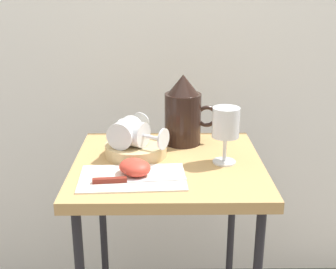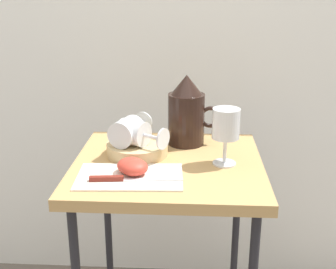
{
  "view_description": "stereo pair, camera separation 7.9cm",
  "coord_description": "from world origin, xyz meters",
  "px_view_note": "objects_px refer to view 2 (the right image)",
  "views": [
    {
      "loc": [
        -0.01,
        -1.15,
        1.19
      ],
      "look_at": [
        0.0,
        0.0,
        0.8
      ],
      "focal_mm": 47.76,
      "sensor_mm": 36.0,
      "label": 1
    },
    {
      "loc": [
        0.07,
        -1.15,
        1.19
      ],
      "look_at": [
        0.0,
        0.0,
        0.8
      ],
      "focal_mm": 47.76,
      "sensor_mm": 36.0,
      "label": 2
    }
  ],
  "objects_px": {
    "apple_half_right": "(131,165)",
    "pitcher": "(187,117)",
    "apple_half_left": "(134,167)",
    "knife": "(122,179)",
    "wine_glass_upright": "(226,127)",
    "wine_glass_tipped_near": "(135,133)",
    "table": "(168,186)",
    "wine_glass_tipped_far": "(127,131)",
    "basket_tray": "(137,149)"
  },
  "relations": [
    {
      "from": "wine_glass_upright",
      "to": "apple_half_right",
      "type": "xyz_separation_m",
      "value": [
        -0.25,
        -0.08,
        -0.08
      ]
    },
    {
      "from": "basket_tray",
      "to": "pitcher",
      "type": "xyz_separation_m",
      "value": [
        0.14,
        0.1,
        0.07
      ]
    },
    {
      "from": "table",
      "to": "wine_glass_upright",
      "type": "bearing_deg",
      "value": -3.33
    },
    {
      "from": "wine_glass_tipped_near",
      "to": "wine_glass_tipped_far",
      "type": "bearing_deg",
      "value": 160.26
    },
    {
      "from": "apple_half_left",
      "to": "apple_half_right",
      "type": "distance_m",
      "value": 0.02
    },
    {
      "from": "knife",
      "to": "pitcher",
      "type": "bearing_deg",
      "value": 61.91
    },
    {
      "from": "knife",
      "to": "apple_half_right",
      "type": "bearing_deg",
      "value": 72.91
    },
    {
      "from": "basket_tray",
      "to": "wine_glass_tipped_far",
      "type": "height_order",
      "value": "wine_glass_tipped_far"
    },
    {
      "from": "wine_glass_tipped_near",
      "to": "knife",
      "type": "height_order",
      "value": "wine_glass_tipped_near"
    },
    {
      "from": "wine_glass_upright",
      "to": "pitcher",
      "type": "bearing_deg",
      "value": 123.89
    },
    {
      "from": "wine_glass_upright",
      "to": "wine_glass_tipped_near",
      "type": "height_order",
      "value": "wine_glass_upright"
    },
    {
      "from": "basket_tray",
      "to": "apple_half_left",
      "type": "xyz_separation_m",
      "value": [
        0.01,
        -0.15,
        0.01
      ]
    },
    {
      "from": "knife",
      "to": "wine_glass_tipped_far",
      "type": "bearing_deg",
      "value": 93.44
    },
    {
      "from": "table",
      "to": "apple_half_left",
      "type": "xyz_separation_m",
      "value": [
        -0.08,
        -0.1,
        0.1
      ]
    },
    {
      "from": "wine_glass_upright",
      "to": "knife",
      "type": "xyz_separation_m",
      "value": [
        -0.26,
        -0.13,
        -0.1
      ]
    },
    {
      "from": "wine_glass_tipped_near",
      "to": "apple_half_right",
      "type": "distance_m",
      "value": 0.13
    },
    {
      "from": "basket_tray",
      "to": "wine_glass_tipped_near",
      "type": "distance_m",
      "value": 0.06
    },
    {
      "from": "apple_half_right",
      "to": "wine_glass_tipped_near",
      "type": "bearing_deg",
      "value": 91.95
    },
    {
      "from": "basket_tray",
      "to": "pitcher",
      "type": "relative_size",
      "value": 0.82
    },
    {
      "from": "apple_half_right",
      "to": "pitcher",
      "type": "bearing_deg",
      "value": 59.83
    },
    {
      "from": "wine_glass_upright",
      "to": "apple_half_right",
      "type": "relative_size",
      "value": 2.2
    },
    {
      "from": "table",
      "to": "apple_half_right",
      "type": "distance_m",
      "value": 0.16
    },
    {
      "from": "pitcher",
      "to": "wine_glass_tipped_far",
      "type": "relative_size",
      "value": 1.3
    },
    {
      "from": "table",
      "to": "apple_half_right",
      "type": "xyz_separation_m",
      "value": [
        -0.09,
        -0.09,
        0.1
      ]
    },
    {
      "from": "table",
      "to": "knife",
      "type": "bearing_deg",
      "value": -127.46
    },
    {
      "from": "table",
      "to": "apple_half_right",
      "type": "bearing_deg",
      "value": -135.74
    },
    {
      "from": "apple_half_right",
      "to": "knife",
      "type": "height_order",
      "value": "apple_half_right"
    },
    {
      "from": "basket_tray",
      "to": "wine_glass_tipped_near",
      "type": "xyz_separation_m",
      "value": [
        -0.0,
        -0.02,
        0.05
      ]
    },
    {
      "from": "wine_glass_upright",
      "to": "apple_half_left",
      "type": "distance_m",
      "value": 0.27
    },
    {
      "from": "basket_tray",
      "to": "knife",
      "type": "relative_size",
      "value": 0.75
    },
    {
      "from": "wine_glass_tipped_far",
      "to": "apple_half_right",
      "type": "xyz_separation_m",
      "value": [
        0.03,
        -0.13,
        -0.05
      ]
    },
    {
      "from": "wine_glass_upright",
      "to": "knife",
      "type": "height_order",
      "value": "wine_glass_upright"
    },
    {
      "from": "pitcher",
      "to": "wine_glass_tipped_near",
      "type": "bearing_deg",
      "value": -140.84
    },
    {
      "from": "wine_glass_tipped_near",
      "to": "knife",
      "type": "relative_size",
      "value": 0.66
    },
    {
      "from": "basket_tray",
      "to": "wine_glass_tipped_near",
      "type": "height_order",
      "value": "wine_glass_tipped_near"
    },
    {
      "from": "apple_half_left",
      "to": "knife",
      "type": "bearing_deg",
      "value": -124.13
    },
    {
      "from": "pitcher",
      "to": "apple_half_left",
      "type": "relative_size",
      "value": 3.0
    },
    {
      "from": "table",
      "to": "wine_glass_upright",
      "type": "distance_m",
      "value": 0.24
    },
    {
      "from": "wine_glass_upright",
      "to": "basket_tray",
      "type": "bearing_deg",
      "value": 166.67
    },
    {
      "from": "apple_half_left",
      "to": "apple_half_right",
      "type": "height_order",
      "value": "same"
    },
    {
      "from": "wine_glass_upright",
      "to": "apple_half_right",
      "type": "distance_m",
      "value": 0.27
    },
    {
      "from": "pitcher",
      "to": "wine_glass_tipped_far",
      "type": "bearing_deg",
      "value": -146.69
    },
    {
      "from": "wine_glass_tipped_far",
      "to": "knife",
      "type": "bearing_deg",
      "value": -86.56
    },
    {
      "from": "wine_glass_tipped_near",
      "to": "wine_glass_tipped_far",
      "type": "height_order",
      "value": "wine_glass_tipped_far"
    },
    {
      "from": "knife",
      "to": "wine_glass_upright",
      "type": "bearing_deg",
      "value": 26.45
    },
    {
      "from": "pitcher",
      "to": "apple_half_right",
      "type": "xyz_separation_m",
      "value": [
        -0.14,
        -0.24,
        -0.06
      ]
    },
    {
      "from": "wine_glass_upright",
      "to": "knife",
      "type": "bearing_deg",
      "value": -153.55
    },
    {
      "from": "apple_half_left",
      "to": "apple_half_right",
      "type": "xyz_separation_m",
      "value": [
        -0.01,
        0.01,
        0.0
      ]
    },
    {
      "from": "wine_glass_tipped_far",
      "to": "apple_half_right",
      "type": "bearing_deg",
      "value": -78.58
    },
    {
      "from": "apple_half_left",
      "to": "knife",
      "type": "distance_m",
      "value": 0.05
    }
  ]
}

